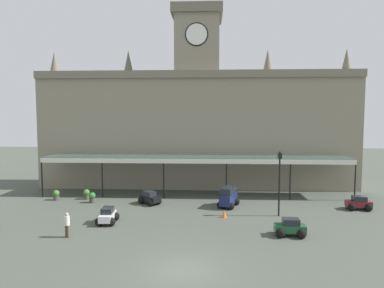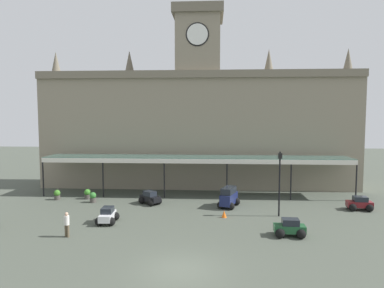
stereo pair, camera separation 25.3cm
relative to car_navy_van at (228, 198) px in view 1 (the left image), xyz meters
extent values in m
plane|color=#474D43|center=(-3.11, -12.65, -0.81)|extent=(140.00, 140.00, 0.00)
cube|color=gray|center=(-3.11, 9.28, 5.63)|extent=(35.01, 5.27, 12.87)
cube|color=#756C5B|center=(-3.11, 6.50, 11.66)|extent=(35.01, 0.30, 0.80)
cube|color=gray|center=(-3.11, 9.28, 15.09)|extent=(4.80, 4.80, 6.05)
cube|color=#6E6655|center=(-3.11, 9.28, 18.61)|extent=(5.50, 5.50, 1.00)
cylinder|color=white|center=(-3.11, 6.82, 15.81)|extent=(2.20, 0.12, 2.20)
cylinder|color=black|center=(-3.11, 6.86, 15.81)|extent=(2.46, 0.06, 2.46)
cone|color=#675F50|center=(-19.61, 9.28, 13.36)|extent=(1.10, 1.10, 2.60)
cone|color=#675F50|center=(-10.98, 9.28, 13.36)|extent=(1.10, 1.10, 2.60)
cone|color=#675F50|center=(4.77, 9.28, 13.36)|extent=(1.10, 1.10, 2.60)
cone|color=#675F50|center=(13.40, 9.28, 13.36)|extent=(1.10, 1.10, 2.60)
cube|color=#38564C|center=(-3.11, 4.45, 3.07)|extent=(30.58, 3.20, 0.16)
cube|color=silver|center=(-3.11, 2.85, 2.87)|extent=(30.58, 0.12, 0.44)
cylinder|color=black|center=(-18.40, 3.00, 1.09)|extent=(0.14, 0.14, 3.80)
cylinder|color=black|center=(-12.28, 3.00, 1.09)|extent=(0.14, 0.14, 3.80)
cylinder|color=black|center=(-6.17, 3.00, 1.09)|extent=(0.14, 0.14, 3.80)
cylinder|color=black|center=(-0.05, 3.00, 1.09)|extent=(0.14, 0.14, 3.80)
cylinder|color=black|center=(6.07, 3.00, 1.09)|extent=(0.14, 0.14, 3.80)
cylinder|color=black|center=(12.18, 3.00, 1.09)|extent=(0.14, 0.14, 3.80)
cube|color=#19214C|center=(0.00, 0.01, -0.06)|extent=(1.73, 2.58, 0.95)
cube|color=#1E232B|center=(-0.01, -0.04, 0.69)|extent=(1.51, 2.09, 0.55)
sphere|color=black|center=(-0.15, 0.97, -0.49)|extent=(0.64, 0.64, 0.64)
sphere|color=black|center=(0.75, 0.64, -0.49)|extent=(0.64, 0.64, 0.64)
sphere|color=black|center=(-0.74, -0.62, -0.49)|extent=(0.64, 0.64, 0.64)
sphere|color=black|center=(0.15, -0.95, -0.49)|extent=(0.64, 0.64, 0.64)
cube|color=silver|center=(-9.33, -5.14, -0.29)|extent=(0.97, 2.09, 0.50)
cube|color=#1E232B|center=(-9.33, -5.09, 0.17)|extent=(0.85, 1.14, 0.42)
sphere|color=black|center=(-8.86, -5.80, -0.49)|extent=(0.64, 0.64, 0.64)
sphere|color=black|center=(-9.74, -5.84, -0.49)|extent=(0.64, 0.64, 0.64)
sphere|color=black|center=(-8.92, -4.45, -0.49)|extent=(0.64, 0.64, 0.64)
sphere|color=black|center=(-9.80, -4.49, -0.49)|extent=(0.64, 0.64, 0.64)
cube|color=maroon|center=(11.12, -0.37, -0.29)|extent=(2.11, 1.04, 0.50)
cube|color=#1E232B|center=(11.17, -0.37, 0.17)|extent=(1.16, 0.88, 0.42)
sphere|color=black|center=(10.41, -0.75, -0.49)|extent=(0.64, 0.64, 0.64)
sphere|color=black|center=(10.48, 0.13, -0.49)|extent=(0.64, 0.64, 0.64)
sphere|color=black|center=(11.76, -0.86, -0.49)|extent=(0.64, 0.64, 0.64)
sphere|color=black|center=(11.83, 0.02, -0.49)|extent=(0.64, 0.64, 0.64)
cube|color=#1E512D|center=(3.71, -7.21, -0.29)|extent=(2.09, 0.97, 0.50)
cube|color=#1E232B|center=(3.76, -7.22, 0.17)|extent=(1.14, 0.85, 0.42)
sphere|color=black|center=(3.02, -7.62, -0.49)|extent=(0.64, 0.64, 0.64)
sphere|color=black|center=(3.06, -6.74, -0.49)|extent=(0.64, 0.64, 0.64)
sphere|color=black|center=(4.37, -7.69, -0.49)|extent=(0.64, 0.64, 0.64)
sphere|color=black|center=(4.41, -6.81, -0.49)|extent=(0.64, 0.64, 0.64)
cube|color=black|center=(-7.14, 0.59, -0.29)|extent=(2.13, 2.00, 0.50)
cube|color=#1E232B|center=(-7.17, 0.62, 0.17)|extent=(1.36, 1.32, 0.42)
sphere|color=black|center=(-6.34, 0.48, -0.49)|extent=(0.64, 0.64, 0.64)
sphere|color=black|center=(-6.91, -0.19, -0.49)|extent=(0.64, 0.64, 0.64)
sphere|color=black|center=(-7.36, 1.36, -0.49)|extent=(0.64, 0.64, 0.64)
sphere|color=black|center=(-7.94, 0.69, -0.49)|extent=(0.64, 0.64, 0.64)
cylinder|color=brown|center=(-11.01, -8.30, -0.40)|extent=(0.17, 0.17, 0.82)
cylinder|color=brown|center=(-11.20, -8.18, -0.40)|extent=(0.17, 0.17, 0.82)
cylinder|color=silver|center=(-11.11, -8.24, 0.32)|extent=(0.34, 0.34, 0.62)
sphere|color=tan|center=(-11.11, -8.24, 0.75)|extent=(0.23, 0.23, 0.23)
cylinder|color=black|center=(3.90, -2.58, 1.53)|extent=(0.13, 0.13, 4.67)
cube|color=black|center=(3.90, -2.58, 4.08)|extent=(0.30, 0.30, 0.44)
sphere|color=black|center=(3.90, -2.58, 4.36)|extent=(0.14, 0.14, 0.14)
cone|color=orange|center=(-0.51, -3.19, -0.53)|extent=(0.40, 0.40, 0.56)
cylinder|color=#47423D|center=(-13.59, 2.14, -0.60)|extent=(0.56, 0.56, 0.42)
sphere|color=#3A8228|center=(-13.59, 2.14, -0.15)|extent=(0.60, 0.60, 0.60)
cylinder|color=#47423D|center=(-16.37, 1.63, -0.60)|extent=(0.56, 0.56, 0.42)
sphere|color=#3E7C26|center=(-16.37, 1.63, -0.15)|extent=(0.60, 0.60, 0.60)
cylinder|color=#47423D|center=(-12.57, 0.83, -0.60)|extent=(0.56, 0.56, 0.42)
sphere|color=#31722E|center=(-12.57, 0.83, -0.15)|extent=(0.60, 0.60, 0.60)
camera|label=1|loc=(-1.71, -29.93, 7.21)|focal=32.03mm
camera|label=2|loc=(-1.46, -29.91, 7.21)|focal=32.03mm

